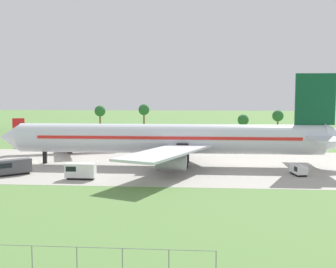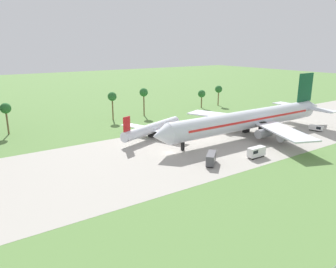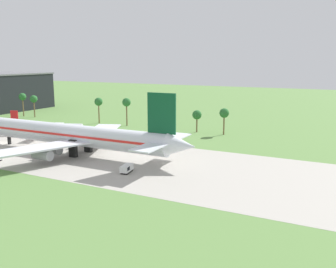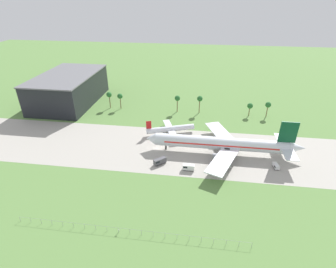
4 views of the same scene
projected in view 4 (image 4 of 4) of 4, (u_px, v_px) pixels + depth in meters
The scene contains 11 objects.
ground_plane at pixel (158, 148), 136.23m from camera, with size 600.00×600.00×0.00m, color #5B8442.
taxiway_strip at pixel (158, 148), 136.23m from camera, with size 320.00×44.00×0.02m.
jet_airliner at pixel (224, 144), 129.17m from camera, with size 77.50×52.52×19.47m.
regional_aircraft at pixel (170, 129), 148.50m from camera, with size 26.83×24.49×9.20m.
baggage_tug at pixel (276, 166), 120.48m from camera, with size 2.70×4.74×1.92m.
fuel_truck at pixel (160, 161), 123.07m from camera, with size 6.00×5.66×2.95m.
catering_van at pixel (188, 167), 118.95m from camera, with size 5.34×2.07×2.89m.
perimeter_fence at pixel (130, 230), 87.84m from camera, with size 80.10×0.10×2.10m.
no_stopping_sign at pixel (119, 231), 88.20m from camera, with size 0.44×0.08×1.68m.
terminal_building at pixel (69, 89), 187.12m from camera, with size 36.72×61.20×20.49m.
palm_tree_row at pixel (186, 100), 172.16m from camera, with size 108.38×3.60×11.90m.
Camera 4 is at (21.09, -113.90, 72.28)m, focal length 28.00 mm.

